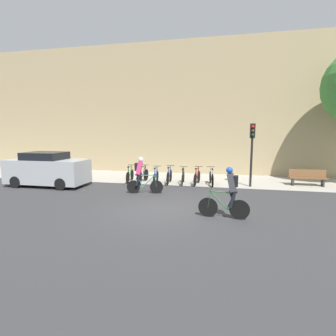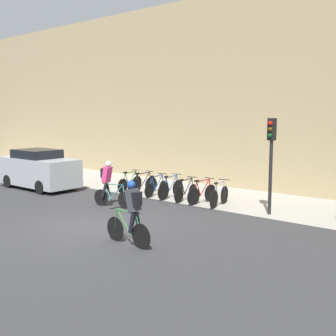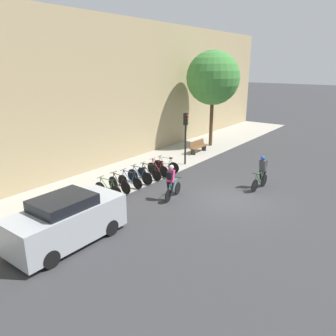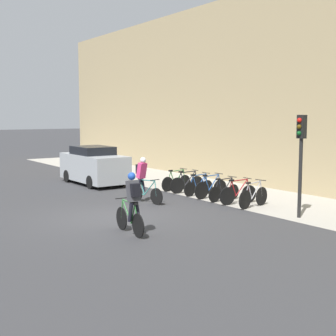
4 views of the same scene
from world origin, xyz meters
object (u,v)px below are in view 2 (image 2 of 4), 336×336
Objects in this scene: cyclist_grey at (132,211)px; parked_bike_0 at (130,183)px; parked_bike_1 at (143,185)px; traffic_light_pole at (271,148)px; parked_car at (39,170)px; parked_bike_3 at (171,188)px; parked_bike_6 at (219,196)px; parked_bike_2 at (156,187)px; parked_bike_4 at (186,191)px; parked_bike_5 at (202,193)px; cyclist_pink at (108,182)px.

parked_bike_0 is at bearing 135.01° from cyclist_grey.
parked_bike_1 is 6.38m from traffic_light_pole.
parked_bike_3 is at bearing 18.49° from parked_car.
parked_bike_6 is (4.79, 0.00, 0.01)m from parked_bike_0.
parked_bike_0 is 1.04× the size of parked_bike_2.
parked_bike_1 reaches higher than parked_bike_4.
parked_bike_0 is 3.99m from parked_bike_5.
parked_bike_5 is (3.99, 0.00, 0.01)m from parked_bike_0.
parked_car is at bearing -161.51° from parked_bike_3.
parked_bike_4 is at bearing -0.01° from parked_bike_2.
cyclist_grey is 5.75m from parked_bike_6.
parked_bike_2 is at bearing 89.79° from cyclist_pink.
parked_bike_0 is 7.14m from traffic_light_pole.
cyclist_grey is 0.41× the size of parked_car.
parked_bike_3 is 1.04× the size of parked_bike_4.
parked_bike_4 is (0.80, -0.00, -0.03)m from parked_bike_3.
parked_bike_0 is at bearing 179.97° from parked_bike_2.
cyclist_pink is at bearing -131.12° from parked_bike_5.
parked_bike_2 is 1.60m from parked_bike_4.
parked_bike_6 is (0.80, -0.00, 0.00)m from parked_bike_5.
parked_bike_5 is at bearing 179.80° from traffic_light_pole.
cyclist_pink is 5.58m from parked_car.
parked_car is (-10.83, -2.11, -1.45)m from traffic_light_pole.
cyclist_grey is 1.04× the size of parked_bike_5.
traffic_light_pole is (5.29, 2.74, 1.40)m from cyclist_pink.
cyclist_pink is 1.02× the size of parked_bike_6.
parked_bike_0 is at bearing -179.92° from parked_bike_1.
cyclist_pink is 1.01× the size of parked_bike_3.
parked_bike_4 is 0.39× the size of parked_car.
parked_bike_3 reaches higher than parked_bike_4.
parked_bike_3 is at bearing 179.85° from parked_bike_4.
parked_bike_2 is at bearing 179.91° from traffic_light_pole.
cyclist_grey is 6.56m from parked_bike_3.
parked_bike_1 is 0.80m from parked_bike_2.
parked_bike_2 is (0.80, -0.00, -0.03)m from parked_bike_1.
parked_bike_6 is at bearing -0.01° from parked_bike_3.
cyclist_grey is 6.20m from parked_bike_4.
cyclist_pink is 1.08× the size of parked_bike_2.
cyclist_grey is 5.94m from traffic_light_pole.
parked_bike_4 is 0.50× the size of traffic_light_pole.
cyclist_pink reaches higher than parked_bike_1.
parked_car is at bearing -155.92° from parked_bike_1.
parked_bike_3 is at bearing 179.99° from parked_bike_6.
parked_bike_6 reaches higher than parked_bike_5.
parked_bike_0 is at bearing -179.99° from parked_bike_5.
traffic_light_pole is (2.08, -0.01, 1.93)m from parked_bike_6.
parked_bike_2 is 5.97m from parked_car.
parked_car is at bearing -165.04° from parked_bike_5.
traffic_light_pole is at bearing 77.89° from cyclist_grey.
parked_bike_5 is (2.39, 0.00, 0.03)m from parked_bike_2.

